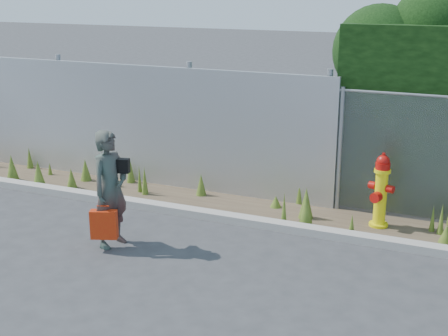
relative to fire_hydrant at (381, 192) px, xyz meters
name	(u,v)px	position (x,y,z in m)	size (l,w,h in m)	color
ground	(203,272)	(-1.82, -2.49, -0.57)	(80.00, 80.00, 0.00)	#343537
curb	(252,221)	(-1.82, -0.69, -0.51)	(16.00, 0.22, 0.12)	#9F988F
weed_strip	(248,201)	(-2.12, -0.07, -0.43)	(16.00, 1.25, 0.54)	#4D3C2C
corrugated_fence	(114,122)	(-5.07, 0.52, 0.53)	(8.50, 0.21, 2.30)	#AEB0B6
fire_hydrant	(381,192)	(0.00, 0.00, 0.00)	(0.40, 0.35, 1.18)	#FFEE0D
woman	(111,189)	(-3.39, -2.18, 0.27)	(0.61, 0.40, 1.68)	#106A58
red_tote_bag	(104,224)	(-3.38, -2.40, -0.18)	(0.37, 0.14, 0.49)	red
black_shoulder_bag	(120,166)	(-3.29, -2.06, 0.59)	(0.27, 0.11, 0.20)	black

